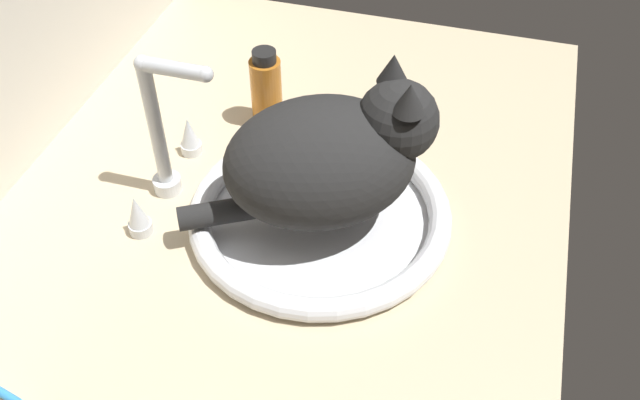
{
  "coord_description": "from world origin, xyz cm",
  "views": [
    {
      "loc": [
        -68.43,
        -24.28,
        73.55
      ],
      "look_at": [
        -3.7,
        -5.76,
        7.0
      ],
      "focal_mm": 39.79,
      "sensor_mm": 36.0,
      "label": 1
    }
  ],
  "objects_px": {
    "sink_basin": "(320,213)",
    "amber_bottle": "(266,89)",
    "faucet": "(164,143)",
    "cat": "(334,156)"
  },
  "relations": [
    {
      "from": "sink_basin",
      "to": "faucet",
      "type": "bearing_deg",
      "value": 90.0
    },
    {
      "from": "faucet",
      "to": "amber_bottle",
      "type": "xyz_separation_m",
      "value": [
        0.19,
        -0.08,
        -0.03
      ]
    },
    {
      "from": "sink_basin",
      "to": "amber_bottle",
      "type": "distance_m",
      "value": 0.24
    },
    {
      "from": "sink_basin",
      "to": "faucet",
      "type": "distance_m",
      "value": 0.23
    },
    {
      "from": "sink_basin",
      "to": "faucet",
      "type": "xyz_separation_m",
      "value": [
        0.0,
        0.22,
        0.07
      ]
    },
    {
      "from": "cat",
      "to": "sink_basin",
      "type": "bearing_deg",
      "value": 119.27
    },
    {
      "from": "sink_basin",
      "to": "faucet",
      "type": "relative_size",
      "value": 1.59
    },
    {
      "from": "faucet",
      "to": "cat",
      "type": "height_order",
      "value": "cat"
    },
    {
      "from": "sink_basin",
      "to": "amber_bottle",
      "type": "bearing_deg",
      "value": 36.49
    },
    {
      "from": "faucet",
      "to": "cat",
      "type": "relative_size",
      "value": 0.69
    }
  ]
}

